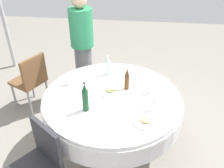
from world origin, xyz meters
The scene contains 17 objects.
ground_plane centered at (0.00, 0.00, 0.00)m, with size 10.00×10.00×0.00m, color gray.
dining_table centered at (0.00, 0.00, 0.60)m, with size 1.56×1.56×0.74m.
bottle_brown_west centered at (-0.15, -0.15, 0.87)m, with size 0.06×0.06×0.28m.
bottle_clear_inner centered at (0.11, -0.45, 0.86)m, with size 0.06×0.06×0.25m.
bottle_dark_green_south centered at (0.23, 0.28, 0.89)m, with size 0.06×0.06×0.33m.
wine_glass_outer centered at (-0.31, -0.42, 0.83)m, with size 0.06×0.06×0.14m.
wine_glass_rear centered at (-0.43, -0.10, 0.83)m, with size 0.07×0.07×0.13m.
wine_glass_east centered at (0.51, -0.17, 0.85)m, with size 0.07×0.07×0.15m.
wine_glass_far centered at (-0.44, 0.19, 0.85)m, with size 0.07×0.07×0.15m.
plate_front centered at (0.03, -0.06, 0.75)m, with size 0.23×0.23×0.04m.
plate_north centered at (-0.37, 0.39, 0.75)m, with size 0.26×0.26×0.04m.
fork_inner centered at (0.41, 0.48, 0.74)m, with size 0.18×0.02×0.01m, color silver.
knife_south centered at (-0.24, 0.18, 0.74)m, with size 0.18×0.02×0.01m, color silver.
folded_napkin centered at (-0.40, -0.26, 0.75)m, with size 0.17×0.17×0.02m, color white.
person_inner centered at (0.58, -1.07, 0.83)m, with size 0.34×0.34×1.59m.
chair_east centered at (1.23, -0.57, 0.52)m, with size 0.53×0.53×0.87m.
chair_far centered at (0.56, 0.78, 0.52)m, with size 0.56×0.56×0.87m.
Camera 1 is at (-0.26, 2.09, 2.24)m, focal length 37.49 mm.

